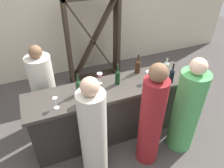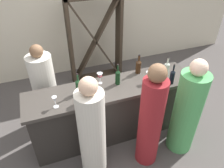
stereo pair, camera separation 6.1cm
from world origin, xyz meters
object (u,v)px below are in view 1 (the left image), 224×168
(wine_glass_near_left, at_px, (152,81))
(wine_glass_near_center, at_px, (94,92))
(wine_glass_near_right, at_px, (55,101))
(person_left_guest, at_px, (93,135))
(person_server_behind, at_px, (45,92))
(wine_bottle_leftmost_olive_green, at_px, (79,87))
(wine_bottle_second_right_near_black, at_px, (172,75))
(person_right_guest, at_px, (187,110))
(wine_rack, at_px, (93,41))
(wine_bottle_second_left_dark_green, at_px, (118,77))
(wine_glass_far_center, at_px, (100,76))
(wine_glass_far_left, at_px, (148,74))
(water_pitcher, at_px, (84,97))
(person_center_guest, at_px, (151,120))
(wine_bottle_center_amber_brown, at_px, (138,66))
(wine_bottle_rightmost_clear_pale, at_px, (166,67))

(wine_glass_near_left, bearing_deg, wine_glass_near_center, 176.89)
(wine_glass_near_left, xyz_separation_m, wine_glass_near_right, (-1.33, 0.05, 0.01))
(wine_glass_near_center, relative_size, person_left_guest, 0.10)
(person_server_behind, bearing_deg, wine_glass_near_center, 24.91)
(wine_bottle_leftmost_olive_green, distance_m, wine_bottle_second_right_near_black, 1.32)
(wine_glass_near_center, bearing_deg, person_right_guest, -19.66)
(wine_bottle_leftmost_olive_green, bearing_deg, person_server_behind, 126.05)
(wine_rack, bearing_deg, wine_bottle_second_left_dark_green, -94.88)
(wine_glass_near_left, height_order, wine_glass_far_center, wine_glass_far_center)
(wine_bottle_second_right_near_black, height_order, wine_glass_near_center, wine_bottle_second_right_near_black)
(wine_glass_far_left, distance_m, person_left_guest, 1.16)
(wine_glass_near_right, height_order, water_pitcher, water_pitcher)
(wine_bottle_second_right_near_black, distance_m, wine_glass_far_left, 0.33)
(wine_glass_far_left, relative_size, person_server_behind, 0.12)
(person_center_guest, bearing_deg, wine_glass_far_left, -9.87)
(water_pitcher, bearing_deg, wine_glass_near_center, 14.86)
(wine_glass_near_right, xyz_separation_m, water_pitcher, (0.35, -0.04, -0.01))
(wine_bottle_leftmost_olive_green, xyz_separation_m, wine_bottle_second_right_near_black, (1.30, -0.22, -0.00))
(wine_bottle_second_right_near_black, distance_m, person_center_guest, 0.74)
(wine_bottle_leftmost_olive_green, relative_size, person_center_guest, 0.20)
(person_server_behind, bearing_deg, person_center_guest, 31.96)
(wine_rack, xyz_separation_m, wine_glass_far_center, (-0.37, -1.51, 0.17))
(wine_glass_far_left, distance_m, water_pitcher, 1.00)
(wine_glass_near_left, bearing_deg, water_pitcher, 179.53)
(wine_rack, xyz_separation_m, person_server_behind, (-1.14, -1.03, -0.23))
(wine_bottle_leftmost_olive_green, xyz_separation_m, person_center_guest, (0.77, -0.63, -0.32))
(wine_glass_near_center, bearing_deg, person_server_behind, 127.44)
(wine_glass_near_right, xyz_separation_m, person_right_guest, (1.70, -0.43, -0.36))
(wine_rack, relative_size, wine_bottle_center_amber_brown, 5.81)
(wine_bottle_leftmost_olive_green, height_order, wine_glass_near_center, wine_bottle_leftmost_olive_green)
(wine_bottle_leftmost_olive_green, distance_m, wine_glass_near_center, 0.23)
(wine_glass_far_center, bearing_deg, wine_glass_near_left, -27.96)
(wine_glass_near_center, bearing_deg, wine_glass_far_center, 58.15)
(wine_glass_near_left, distance_m, wine_glass_near_center, 0.84)
(person_right_guest, bearing_deg, wine_bottle_rightmost_clear_pale, -13.06)
(wine_glass_near_right, xyz_separation_m, person_center_guest, (1.11, -0.46, -0.31))
(wine_bottle_rightmost_clear_pale, height_order, person_center_guest, person_center_guest)
(person_right_guest, relative_size, person_server_behind, 1.04)
(wine_bottle_second_right_near_black, bearing_deg, wine_bottle_second_left_dark_green, 160.98)
(wine_bottle_leftmost_olive_green, height_order, person_center_guest, person_center_guest)
(wine_bottle_rightmost_clear_pale, xyz_separation_m, wine_glass_far_center, (-1.02, 0.12, 0.01))
(person_right_guest, bearing_deg, wine_rack, 2.59)
(person_center_guest, bearing_deg, person_right_guest, -74.60)
(water_pitcher, bearing_deg, wine_bottle_second_left_dark_green, 23.02)
(wine_glass_near_center, relative_size, person_server_behind, 0.10)
(wine_bottle_rightmost_clear_pale, bearing_deg, wine_glass_far_left, -166.29)
(wine_bottle_second_right_near_black, bearing_deg, wine_bottle_leftmost_olive_green, 170.23)
(wine_bottle_second_left_dark_green, relative_size, wine_bottle_rightmost_clear_pale, 1.09)
(wine_glass_far_center, bearing_deg, person_server_behind, 148.67)
(wine_rack, bearing_deg, wine_glass_near_right, -120.11)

